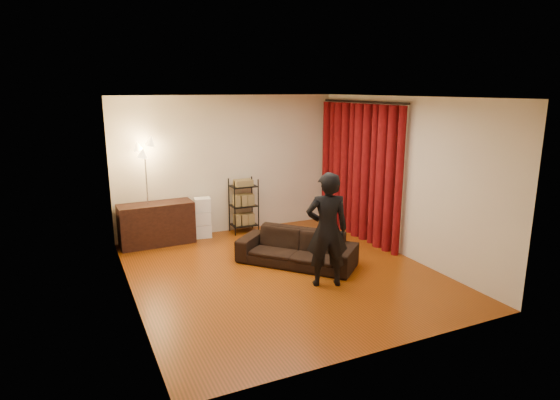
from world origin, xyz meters
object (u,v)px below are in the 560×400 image
storage_boxes (203,218)px  person (327,230)px  sofa (297,248)px  floor_lamp (147,194)px  wire_shelf (244,206)px  media_cabinet (157,224)px

storage_boxes → person: bearing=-70.9°
sofa → person: (0.02, -0.91, 0.57)m
storage_boxes → floor_lamp: 1.17m
wire_shelf → floor_lamp: floor_lamp is taller
floor_lamp → media_cabinet: bearing=-1.8°
sofa → media_cabinet: size_ratio=1.43×
media_cabinet → floor_lamp: bearing=176.5°
sofa → media_cabinet: bearing=-178.7°
wire_shelf → sofa: bearing=-79.6°
person → media_cabinet: bearing=-37.8°
sofa → media_cabinet: (-1.88, 1.99, 0.11)m
sofa → person: person is taller
floor_lamp → wire_shelf: bearing=1.4°
person → storage_boxes: size_ratio=2.15×
wire_shelf → floor_lamp: bearing=-172.5°
storage_boxes → wire_shelf: 0.86m
media_cabinet → storage_boxes: size_ratio=1.71×
media_cabinet → storage_boxes: storage_boxes is taller
person → floor_lamp: size_ratio=0.88×
floor_lamp → sofa: bearing=-44.7°
person → floor_lamp: bearing=-36.1°
sofa → wire_shelf: 2.06m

